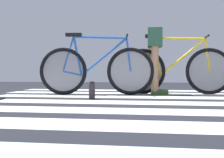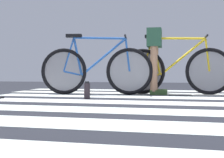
# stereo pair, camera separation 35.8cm
# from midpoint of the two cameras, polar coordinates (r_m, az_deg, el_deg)

# --- Properties ---
(ground) EXTENTS (18.00, 14.00, 0.02)m
(ground) POSITION_cam_midpoint_polar(r_m,az_deg,el_deg) (3.55, 12.43, -4.46)
(ground) COLOR #22242B
(crosswalk_markings) EXTENTS (5.49, 4.98, 0.00)m
(crosswalk_markings) POSITION_cam_midpoint_polar(r_m,az_deg,el_deg) (3.43, 11.74, -4.46)
(crosswalk_markings) COLOR silver
(crosswalk_markings) RESTS_ON ground
(bicycle_1_of_2) EXTENTS (1.73, 0.53, 0.93)m
(bicycle_1_of_2) POSITION_cam_midpoint_polar(r_m,az_deg,el_deg) (4.65, -0.86, 1.78)
(bicycle_1_of_2) COLOR black
(bicycle_1_of_2) RESTS_ON ground
(bicycle_2_of_2) EXTENTS (1.74, 0.52, 0.93)m
(bicycle_2_of_2) POSITION_cam_midpoint_polar(r_m,az_deg,el_deg) (4.83, 13.79, 1.72)
(bicycle_2_of_2) COLOR black
(bicycle_2_of_2) RESTS_ON ground
(cyclist_2_of_2) EXTENTS (0.32, 0.42, 1.02)m
(cyclist_2_of_2) POSITION_cam_midpoint_polar(r_m,az_deg,el_deg) (4.84, 10.12, 4.99)
(cyclist_2_of_2) COLOR #A87A5B
(cyclist_2_of_2) RESTS_ON ground
(water_bottle) EXTENTS (0.08, 0.08, 0.23)m
(water_bottle) POSITION_cam_midpoint_polar(r_m,az_deg,el_deg) (3.89, -2.17, -2.21)
(water_bottle) COLOR #2F262C
(water_bottle) RESTS_ON ground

